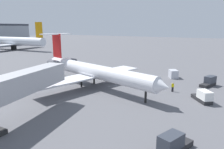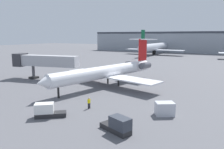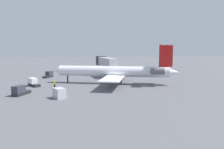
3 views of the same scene
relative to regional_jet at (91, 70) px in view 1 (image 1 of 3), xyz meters
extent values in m
cube|color=#5B5B60|center=(2.96, -1.38, -3.29)|extent=(400.00, 400.00, 0.10)
cylinder|color=white|center=(-0.28, -0.99, -0.07)|extent=(10.08, 27.56, 2.59)
cone|color=white|center=(-4.29, -15.19, -0.07)|extent=(2.96, 2.79, 2.46)
cone|color=white|center=(3.76, 13.30, -0.07)|extent=(2.82, 3.10, 2.20)
cube|color=white|center=(6.02, -1.73, -1.07)|extent=(11.77, 7.22, 0.24)
cube|color=white|center=(-6.04, 1.68, -1.07)|extent=(11.77, 7.22, 0.24)
cylinder|color=#595960|center=(4.81, 8.95, 0.33)|extent=(2.31, 3.49, 1.50)
cylinder|color=#595960|center=(0.59, 10.15, 0.33)|extent=(2.31, 3.49, 1.50)
cube|color=red|center=(3.24, 11.47, 3.91)|extent=(1.10, 3.14, 5.38)
cube|color=white|center=(3.24, 11.47, 6.50)|extent=(7.20, 4.16, 0.20)
cylinder|color=black|center=(-3.53, -12.49, -2.30)|extent=(0.36, 0.36, 1.87)
cylinder|color=black|center=(1.80, 0.50, -2.30)|extent=(0.36, 0.36, 1.87)
cylinder|color=black|center=(-1.28, 1.37, -2.30)|extent=(0.36, 0.36, 1.87)
cube|color=#ADADB2|center=(-16.74, -1.17, 1.38)|extent=(16.37, 5.38, 2.60)
cube|color=black|center=(4.21, -14.71, -2.81)|extent=(0.24, 0.32, 0.85)
cube|color=yellow|center=(4.21, -14.71, -2.09)|extent=(0.26, 0.40, 0.60)
sphere|color=tan|center=(4.21, -14.71, -1.67)|extent=(0.24, 0.24, 0.24)
cube|color=#262628|center=(11.09, -19.86, -2.94)|extent=(4.23, 2.79, 0.60)
cube|color=#333842|center=(11.83, -20.16, -1.99)|extent=(2.75, 2.19, 1.30)
cube|color=#262628|center=(1.50, -19.84, -2.94)|extent=(4.04, 3.53, 0.60)
cube|color=white|center=(0.86, -20.32, -1.99)|extent=(2.76, 2.56, 1.30)
cube|color=#262628|center=(-14.23, -19.43, -2.94)|extent=(4.24, 2.74, 0.60)
cube|color=#333842|center=(-14.98, -19.14, -1.99)|extent=(2.74, 2.17, 1.30)
cube|color=silver|center=(14.82, -12.30, -2.33)|extent=(2.93, 2.63, 1.81)
cylinder|color=silver|center=(35.86, 71.73, 1.17)|extent=(6.40, 39.41, 4.01)
cube|color=orange|center=(36.94, 54.14, 6.67)|extent=(0.54, 4.01, 7.00)
cube|color=silver|center=(35.86, 71.73, -0.44)|extent=(33.27, 8.01, 0.30)
cube|color=black|center=(35.86, 71.73, -2.04)|extent=(1.20, 2.80, 2.40)
camera|label=1|loc=(-32.65, -22.91, 8.12)|focal=33.90mm
camera|label=2|loc=(21.24, -40.46, 7.44)|focal=34.71mm
camera|label=3|loc=(53.48, -7.12, 5.47)|focal=34.66mm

